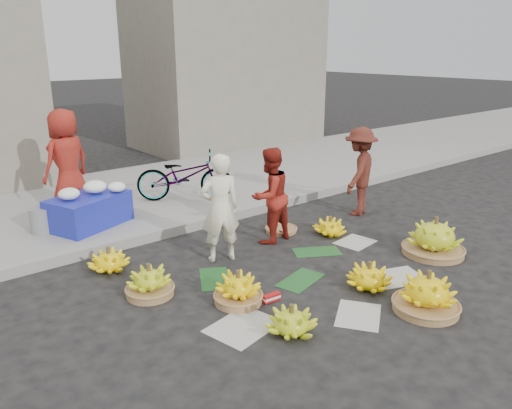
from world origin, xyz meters
TOP-DOWN VIEW (x-y plane):
  - ground at (0.00, 0.00)m, footprint 80.00×80.00m
  - curb at (0.00, 2.20)m, footprint 40.00×0.25m
  - sidewalk at (0.00, 4.30)m, footprint 40.00×4.00m
  - building_right at (4.50, 7.70)m, footprint 5.00×3.00m
  - newspaper_scatter at (0.00, -0.80)m, footprint 3.20×1.80m
  - banana_leaves at (-0.10, 0.20)m, footprint 2.00×1.00m
  - banana_bunch_0 at (-1.03, -0.16)m, footprint 0.60×0.60m
  - banana_bunch_1 at (-1.00, -1.00)m, footprint 0.59×0.59m
  - banana_bunch_2 at (0.45, -1.59)m, footprint 0.71×0.71m
  - banana_bunch_3 at (0.39, -0.85)m, footprint 0.54×0.54m
  - banana_bunch_4 at (1.91, -0.76)m, footprint 0.96×0.96m
  - banana_bunch_5 at (1.33, 0.65)m, footprint 0.46×0.46m
  - banana_bunch_6 at (-1.72, 0.62)m, footprint 0.54×0.54m
  - banana_bunch_7 at (-1.81, 1.57)m, footprint 0.58×0.58m
  - basket_spare at (0.85, 1.22)m, footprint 0.56×0.56m
  - incense_stack at (-0.73, -0.38)m, footprint 0.22×0.09m
  - vendor_cream at (-0.49, 0.95)m, footprint 0.62×0.51m
  - vendor_red at (0.45, 1.04)m, footprint 0.75×0.62m
  - man_striped at (2.45, 1.06)m, footprint 1.11×0.91m
  - flower_table at (-1.47, 3.03)m, footprint 1.33×1.09m
  - grey_bucket at (-2.13, 3.20)m, footprint 0.33×0.33m
  - flower_vendor at (-1.42, 3.96)m, footprint 0.96×0.79m
  - bicycle at (0.38, 3.27)m, footprint 1.44×1.74m

SIDE VIEW (x-z plane):
  - ground at x=0.00m, z-range 0.00..0.00m
  - newspaper_scatter at x=0.00m, z-range 0.00..0.01m
  - banana_leaves at x=-0.10m, z-range 0.00..0.01m
  - basket_spare at x=0.85m, z-range 0.00..0.06m
  - incense_stack at x=-0.73m, z-range 0.01..0.09m
  - sidewalk at x=0.00m, z-range 0.00..0.12m
  - curb at x=0.00m, z-range 0.00..0.15m
  - banana_bunch_5 at x=1.33m, z-range -0.02..0.27m
  - banana_bunch_7 at x=-1.81m, z-range -0.02..0.30m
  - banana_bunch_1 at x=-1.00m, z-range -0.02..0.30m
  - banana_bunch_3 at x=0.39m, z-range -0.02..0.31m
  - banana_bunch_0 at x=-1.03m, z-range -0.04..0.36m
  - banana_bunch_6 at x=-1.72m, z-range -0.03..0.36m
  - banana_bunch_2 at x=0.45m, z-range -0.03..0.45m
  - banana_bunch_4 at x=1.91m, z-range -0.03..0.51m
  - grey_bucket at x=-2.13m, z-range 0.12..0.50m
  - flower_table at x=-1.47m, z-range 0.06..0.73m
  - bicycle at x=0.38m, z-range 0.12..1.01m
  - vendor_red at x=0.45m, z-range 0.00..1.40m
  - vendor_cream at x=-0.49m, z-range 0.00..1.46m
  - man_striped at x=2.45m, z-range 0.00..1.49m
  - flower_vendor at x=-1.42m, z-range 0.12..1.82m
  - building_right at x=4.50m, z-range 0.00..5.00m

